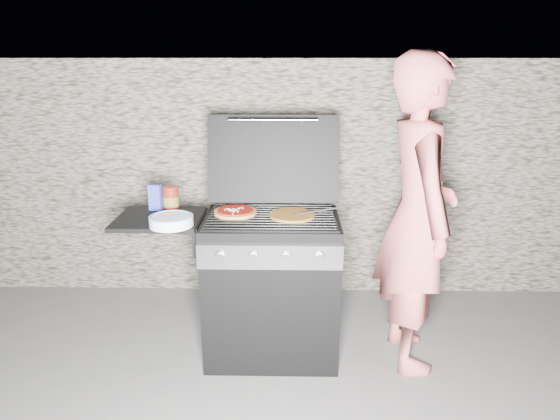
{
  "coord_description": "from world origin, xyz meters",
  "views": [
    {
      "loc": [
        0.11,
        -2.8,
        1.83
      ],
      "look_at": [
        0.05,
        0.0,
        0.95
      ],
      "focal_mm": 32.0,
      "sensor_mm": 36.0,
      "label": 1
    }
  ],
  "objects_px": {
    "sauce_jar": "(171,198)",
    "person": "(417,216)",
    "gas_grill": "(232,286)",
    "pizza_topped": "(235,211)"
  },
  "relations": [
    {
      "from": "pizza_topped",
      "to": "person",
      "type": "relative_size",
      "value": 0.14
    },
    {
      "from": "gas_grill",
      "to": "sauce_jar",
      "type": "height_order",
      "value": "sauce_jar"
    },
    {
      "from": "sauce_jar",
      "to": "person",
      "type": "height_order",
      "value": "person"
    },
    {
      "from": "pizza_topped",
      "to": "person",
      "type": "xyz_separation_m",
      "value": [
        1.07,
        -0.08,
        0.0
      ]
    },
    {
      "from": "person",
      "to": "pizza_topped",
      "type": "bearing_deg",
      "value": 83.4
    },
    {
      "from": "gas_grill",
      "to": "person",
      "type": "distance_m",
      "value": 1.2
    },
    {
      "from": "gas_grill",
      "to": "pizza_topped",
      "type": "height_order",
      "value": "pizza_topped"
    },
    {
      "from": "gas_grill",
      "to": "sauce_jar",
      "type": "distance_m",
      "value": 0.66
    },
    {
      "from": "sauce_jar",
      "to": "gas_grill",
      "type": "bearing_deg",
      "value": -22.57
    },
    {
      "from": "gas_grill",
      "to": "pizza_topped",
      "type": "distance_m",
      "value": 0.47
    }
  ]
}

